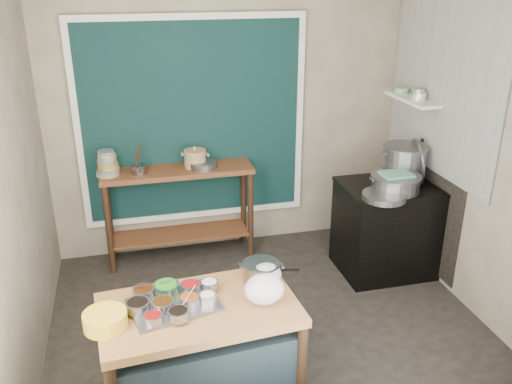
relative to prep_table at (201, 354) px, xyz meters
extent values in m
cube|color=#2B2721|center=(0.65, 0.75, -0.39)|extent=(3.50, 3.00, 0.02)
cube|color=gray|center=(0.65, 2.26, 1.02)|extent=(3.50, 0.02, 2.80)
cube|color=gray|center=(-1.11, 0.75, 1.02)|extent=(0.02, 3.00, 2.80)
cube|color=gray|center=(2.41, 0.75, 1.02)|extent=(0.02, 3.00, 2.80)
cube|color=black|center=(0.30, 2.22, 0.98)|extent=(2.10, 0.02, 1.90)
cube|color=#B2B2AA|center=(2.38, 1.30, 1.48)|extent=(0.02, 1.70, 1.70)
cube|color=black|center=(2.39, 1.40, 0.32)|extent=(0.01, 1.30, 1.30)
cube|color=beige|center=(2.28, 1.60, 1.23)|extent=(0.22, 0.70, 0.03)
cube|color=brown|center=(0.00, 0.00, 0.00)|extent=(1.30, 0.81, 0.75)
cube|color=brown|center=(0.10, 2.03, 0.10)|extent=(1.45, 0.40, 0.95)
cube|color=black|center=(2.00, 1.30, 0.05)|extent=(0.90, 0.68, 0.85)
cube|color=black|center=(2.00, 1.30, 0.49)|extent=(0.92, 0.69, 0.03)
cube|color=gray|center=(-0.15, 0.04, 0.39)|extent=(0.61, 0.49, 0.02)
cylinder|color=gray|center=(-0.37, 0.01, 0.43)|extent=(0.15, 0.15, 0.06)
cylinder|color=gray|center=(-0.03, 0.14, 0.43)|extent=(0.13, 0.13, 0.06)
cylinder|color=gray|center=(-0.33, 0.16, 0.43)|extent=(0.14, 0.14, 0.06)
cylinder|color=gray|center=(-0.22, -0.01, 0.43)|extent=(0.14, 0.14, 0.06)
cylinder|color=gray|center=(-0.14, -0.13, 0.43)|extent=(0.13, 0.13, 0.06)
cylinder|color=gray|center=(-0.29, -0.13, 0.42)|extent=(0.12, 0.12, 0.05)
cylinder|color=silver|center=(0.06, 0.01, 0.42)|extent=(0.11, 0.11, 0.05)
cylinder|color=gray|center=(-0.18, 0.16, 0.43)|extent=(0.17, 0.17, 0.07)
cylinder|color=gray|center=(-0.05, 0.00, 0.43)|extent=(0.13, 0.13, 0.06)
cylinder|color=gray|center=(0.10, 0.15, 0.43)|extent=(0.12, 0.12, 0.05)
cylinder|color=gold|center=(-0.57, -0.08, 0.43)|extent=(0.28, 0.28, 0.10)
ellipsoid|color=white|center=(0.42, -0.06, 0.47)|extent=(0.32, 0.30, 0.19)
ellipsoid|color=white|center=(0.48, 0.13, 0.45)|extent=(0.25, 0.23, 0.16)
cylinder|color=tan|center=(-0.54, 2.01, 0.59)|extent=(0.21, 0.21, 0.04)
cylinder|color=gray|center=(-0.54, 2.01, 0.63)|extent=(0.20, 0.20, 0.04)
cylinder|color=gold|center=(-0.54, 2.01, 0.67)|extent=(0.19, 0.19, 0.04)
cylinder|color=gray|center=(-0.54, 2.01, 0.71)|extent=(0.18, 0.18, 0.04)
cylinder|color=tan|center=(-0.54, 2.01, 0.75)|extent=(0.17, 0.17, 0.04)
cylinder|color=gray|center=(-0.54, 2.01, 0.79)|extent=(0.15, 0.15, 0.04)
cylinder|color=gray|center=(-0.26, 1.98, 0.62)|extent=(0.16, 0.16, 0.08)
cylinder|color=gray|center=(0.35, 1.98, 0.61)|extent=(0.32, 0.32, 0.07)
cylinder|color=gray|center=(2.27, 1.37, 0.70)|extent=(0.20, 0.42, 0.40)
cube|color=#4D8979|center=(1.95, 1.17, 0.66)|extent=(0.27, 0.21, 0.02)
cylinder|color=gray|center=(1.77, 1.02, 0.53)|extent=(0.50, 0.50, 0.05)
cylinder|color=silver|center=(2.28, 1.50, 1.26)|extent=(0.13, 0.13, 0.03)
cylinder|color=silver|center=(2.28, 1.50, 1.29)|extent=(0.12, 0.12, 0.03)
cylinder|color=gray|center=(2.28, 1.50, 1.33)|extent=(0.11, 0.11, 0.03)
cylinder|color=gray|center=(2.28, 1.82, 1.26)|extent=(0.17, 0.17, 0.05)
camera|label=1|loc=(-0.34, -2.89, 2.36)|focal=38.00mm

